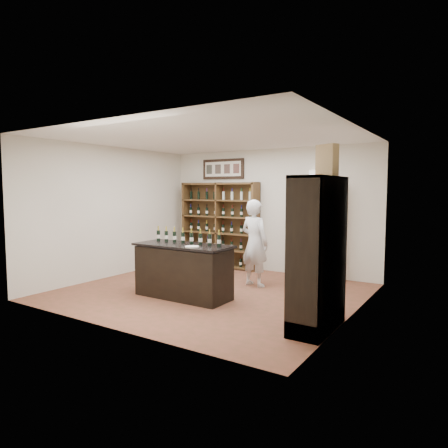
{
  "coord_description": "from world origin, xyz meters",
  "views": [
    {
      "loc": [
        4.41,
        -6.35,
        2.01
      ],
      "look_at": [
        0.13,
        0.3,
        1.33
      ],
      "focal_mm": 32.0,
      "sensor_mm": 36.0,
      "label": 1
    }
  ],
  "objects_px": {
    "tasting_counter": "(183,271)",
    "wine_shelf": "(220,225)",
    "shopkeeper": "(255,243)",
    "wine_crate": "(327,161)",
    "side_cabinet": "(320,278)",
    "counter_bottle_0": "(158,236)"
  },
  "relations": [
    {
      "from": "shopkeeper",
      "to": "wine_crate",
      "type": "xyz_separation_m",
      "value": [
        1.99,
        -1.47,
        1.53
      ]
    },
    {
      "from": "wine_shelf",
      "to": "counter_bottle_0",
      "type": "height_order",
      "value": "wine_shelf"
    },
    {
      "from": "shopkeeper",
      "to": "tasting_counter",
      "type": "bearing_deg",
      "value": 76.76
    },
    {
      "from": "wine_crate",
      "to": "shopkeeper",
      "type": "bearing_deg",
      "value": 167.51
    },
    {
      "from": "shopkeeper",
      "to": "wine_crate",
      "type": "bearing_deg",
      "value": 154.86
    },
    {
      "from": "side_cabinet",
      "to": "wine_crate",
      "type": "bearing_deg",
      "value": 97.11
    },
    {
      "from": "tasting_counter",
      "to": "side_cabinet",
      "type": "bearing_deg",
      "value": -6.28
    },
    {
      "from": "tasting_counter",
      "to": "wine_shelf",
      "type": "bearing_deg",
      "value": 110.56
    },
    {
      "from": "wine_shelf",
      "to": "counter_bottle_0",
      "type": "xyz_separation_m",
      "value": [
        0.38,
        -2.81,
        0.01
      ]
    },
    {
      "from": "wine_shelf",
      "to": "wine_crate",
      "type": "xyz_separation_m",
      "value": [
        3.78,
        -2.9,
        1.34
      ]
    },
    {
      "from": "side_cabinet",
      "to": "wine_crate",
      "type": "distance_m",
      "value": 1.71
    },
    {
      "from": "side_cabinet",
      "to": "tasting_counter",
      "type": "bearing_deg",
      "value": 173.72
    },
    {
      "from": "tasting_counter",
      "to": "counter_bottle_0",
      "type": "height_order",
      "value": "counter_bottle_0"
    },
    {
      "from": "side_cabinet",
      "to": "wine_shelf",
      "type": "bearing_deg",
      "value": 139.79
    },
    {
      "from": "wine_shelf",
      "to": "wine_crate",
      "type": "relative_size",
      "value": 4.68
    },
    {
      "from": "counter_bottle_0",
      "to": "wine_crate",
      "type": "xyz_separation_m",
      "value": [
        3.4,
        -0.09,
        1.33
      ]
    },
    {
      "from": "wine_shelf",
      "to": "counter_bottle_0",
      "type": "bearing_deg",
      "value": -82.29
    },
    {
      "from": "wine_shelf",
      "to": "side_cabinet",
      "type": "relative_size",
      "value": 1.0
    },
    {
      "from": "wine_shelf",
      "to": "shopkeeper",
      "type": "bearing_deg",
      "value": -38.51
    },
    {
      "from": "shopkeeper",
      "to": "wine_crate",
      "type": "distance_m",
      "value": 2.91
    },
    {
      "from": "wine_shelf",
      "to": "shopkeeper",
      "type": "distance_m",
      "value": 2.3
    },
    {
      "from": "wine_shelf",
      "to": "tasting_counter",
      "type": "height_order",
      "value": "wine_shelf"
    }
  ]
}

